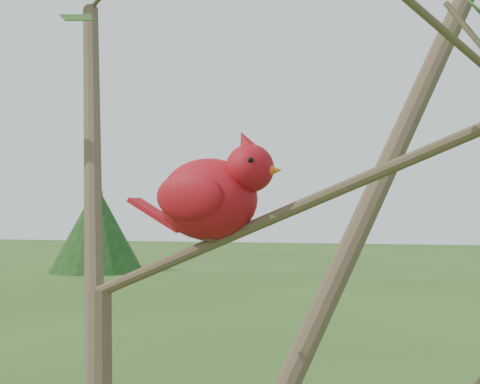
{
  "coord_description": "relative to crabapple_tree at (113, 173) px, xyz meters",
  "views": [
    {
      "loc": [
        0.41,
        -0.92,
        2.08
      ],
      "look_at": [
        0.17,
        0.08,
        2.1
      ],
      "focal_mm": 55.0,
      "sensor_mm": 36.0,
      "label": 1
    }
  ],
  "objects": [
    {
      "name": "crabapple_tree",
      "position": [
        0.0,
        0.0,
        0.0
      ],
      "size": [
        2.35,
        2.05,
        2.95
      ],
      "color": "#463425",
      "rests_on": "ground"
    },
    {
      "name": "distant_trees",
      "position": [
        -1.57,
        24.01,
        -0.63
      ],
      "size": [
        40.76,
        16.24,
        3.34
      ],
      "color": "#463425",
      "rests_on": "ground"
    },
    {
      "name": "cardinal",
      "position": [
        0.11,
        0.11,
        -0.03
      ],
      "size": [
        0.24,
        0.14,
        0.17
      ],
      "rotation": [
        0.0,
        0.0,
        -0.21
      ],
      "color": "#B20F17",
      "rests_on": "ground"
    }
  ]
}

